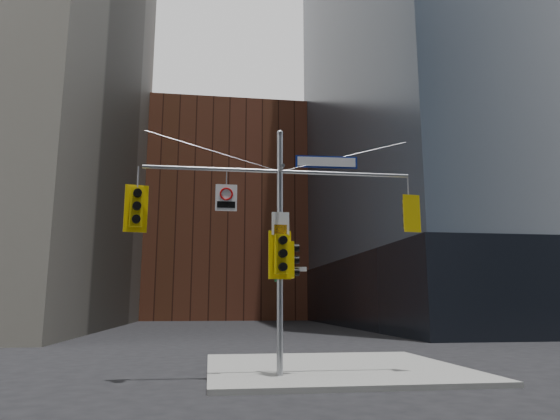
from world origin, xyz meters
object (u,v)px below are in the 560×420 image
object	(u,v)px
traffic_light_west_arm	(136,207)
street_sign_blade	(326,162)
traffic_light_pole_side	(291,260)
signal_assembly	(280,224)
traffic_light_pole_front	(281,254)
traffic_light_east_arm	(409,214)
regulatory_sign_arm	(226,197)

from	to	relation	value
traffic_light_west_arm	street_sign_blade	xyz separation A→B (m)	(5.54, -0.01, 1.55)
traffic_light_west_arm	traffic_light_pole_side	distance (m)	4.66
traffic_light_pole_side	street_sign_blade	distance (m)	3.19
signal_assembly	traffic_light_pole_front	world-z (taller)	signal_assembly
traffic_light_east_arm	street_sign_blade	size ratio (longest dim) A/B	0.60
signal_assembly	street_sign_blade	size ratio (longest dim) A/B	4.21
regulatory_sign_arm	traffic_light_east_arm	bearing A→B (deg)	-0.25
traffic_light_pole_side	traffic_light_pole_front	bearing A→B (deg)	131.45
traffic_light_pole_side	traffic_light_pole_front	distance (m)	0.45
traffic_light_pole_side	street_sign_blade	bearing A→B (deg)	-88.63
traffic_light_west_arm	traffic_light_pole_front	bearing A→B (deg)	-15.17
traffic_light_west_arm	traffic_light_pole_side	world-z (taller)	traffic_light_west_arm
regulatory_sign_arm	traffic_light_west_arm	bearing A→B (deg)	178.76
signal_assembly	street_sign_blade	distance (m)	2.41
street_sign_blade	traffic_light_east_arm	bearing A→B (deg)	2.16
traffic_light_pole_front	street_sign_blade	distance (m)	3.20
traffic_light_west_arm	traffic_light_pole_side	size ratio (longest dim) A/B	1.31
traffic_light_pole_side	regulatory_sign_arm	bearing A→B (deg)	92.29
traffic_light_west_arm	traffic_light_pole_front	xyz separation A→B (m)	(4.11, -0.28, -1.30)
signal_assembly	street_sign_blade	world-z (taller)	signal_assembly
traffic_light_pole_front	regulatory_sign_arm	bearing A→B (deg)	166.25
street_sign_blade	regulatory_sign_arm	xyz separation A→B (m)	(-3.01, -0.02, -1.17)
signal_assembly	traffic_light_pole_front	xyz separation A→B (m)	(-0.00, -0.27, -0.92)
signal_assembly	traffic_light_pole_front	bearing A→B (deg)	-90.12
traffic_light_west_arm	signal_assembly	bearing A→B (deg)	-11.46
traffic_light_west_arm	regulatory_sign_arm	size ratio (longest dim) A/B	1.75
street_sign_blade	regulatory_sign_arm	bearing A→B (deg)	-177.36
signal_assembly	traffic_light_pole_front	size ratio (longest dim) A/B	5.75
signal_assembly	traffic_light_east_arm	distance (m)	4.01
signal_assembly	street_sign_blade	xyz separation A→B (m)	(1.43, 0.00, 1.93)
traffic_light_west_arm	traffic_light_pole_side	xyz separation A→B (m)	(4.43, -0.01, -1.44)
traffic_light_east_arm	traffic_light_pole_front	bearing A→B (deg)	-2.81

